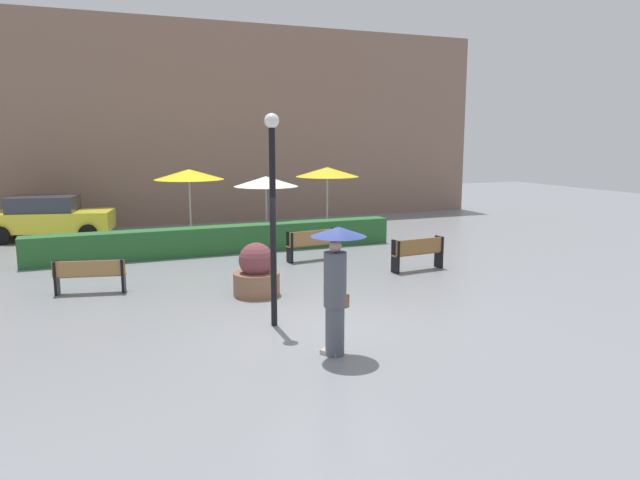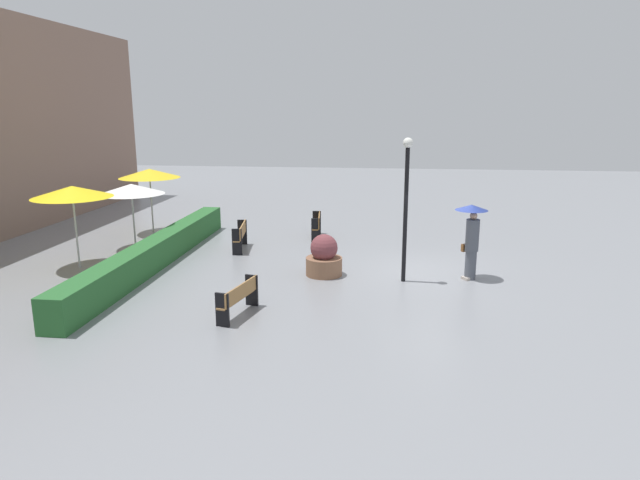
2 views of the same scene
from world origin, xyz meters
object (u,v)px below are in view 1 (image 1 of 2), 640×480
Objects in this scene: bench_far_left at (90,274)px; parked_car at (49,217)px; patio_umbrella_yellow at (189,174)px; bench_back_row at (313,242)px; pedestrian_with_umbrella at (336,275)px; patio_umbrella_yellow_far at (327,172)px; bench_far_right at (418,251)px; planter_pot at (256,273)px; patio_umbrella_white at (266,181)px; lamp_post at (273,199)px.

parked_car is at bearing 97.27° from bench_far_left.
patio_umbrella_yellow is 0.57× the size of parked_car.
pedestrian_with_umbrella is at bearing -109.03° from bench_back_row.
patio_umbrella_yellow is at bearing 177.04° from patio_umbrella_yellow_far.
bench_far_right is 1.32× the size of planter_pot.
bench_far_left is at bearing -119.89° from patio_umbrella_yellow.
patio_umbrella_yellow_far is at bearing 56.29° from planter_pot.
planter_pot is (-2.72, -3.24, -0.02)m from bench_back_row.
planter_pot is at bearing -109.22° from patio_umbrella_white.
lamp_post is (-0.33, -2.33, 1.95)m from planter_pot.
bench_far_right is at bearing 9.55° from planter_pot.
bench_far_right is at bearing -90.69° from patio_umbrella_yellow_far.
parked_car reaches higher than bench_far_left.
bench_far_left is 1.32× the size of planter_pot.
bench_far_left is 0.40× the size of lamp_post.
bench_far_left is 0.64× the size of patio_umbrella_yellow_far.
lamp_post reaches higher than bench_back_row.
patio_umbrella_white reaches higher than bench_far_left.
patio_umbrella_white reaches higher than planter_pot.
lamp_post is (-3.05, -5.57, 1.94)m from bench_back_row.
patio_umbrella_yellow is (-2.82, 4.42, 1.83)m from bench_back_row.
planter_pot is at bearing 91.93° from pedestrian_with_umbrella.
lamp_post is at bearing -70.98° from parked_car.
parked_car is (-9.61, 2.86, -1.54)m from patio_umbrella_yellow_far.
patio_umbrella_yellow is (-0.24, 11.89, 1.00)m from pedestrian_with_umbrella.
lamp_post is at bearing 103.98° from pedestrian_with_umbrella.
patio_umbrella_yellow_far is (5.27, 9.73, -0.12)m from lamp_post.
patio_umbrella_yellow is (-0.10, 7.66, 1.85)m from planter_pot.
planter_pot reaches higher than bench_far_left.
bench_far_right is at bearing -48.51° from bench_back_row.
bench_far_right is 6.83m from patio_umbrella_yellow_far.
patio_umbrella_white reaches higher than bench_back_row.
patio_umbrella_yellow_far is (4.80, 11.63, 0.99)m from pedestrian_with_umbrella.
patio_umbrella_white is 0.51× the size of parked_car.
parked_car is (-7.39, 7.02, 0.27)m from bench_back_row.
bench_far_right is at bearing -5.49° from bench_far_left.
bench_far_right is 0.71× the size of patio_umbrella_white.
bench_far_left is 7.21m from patio_umbrella_yellow.
patio_umbrella_yellow is 1.12× the size of patio_umbrella_white.
pedestrian_with_umbrella is 4.31m from planter_pot.
bench_far_right is 6.37m from lamp_post.
patio_umbrella_white is (-0.28, 3.76, 1.57)m from bench_back_row.
patio_umbrella_white is (2.44, 7.00, 1.58)m from planter_pot.
bench_far_left is 8.22m from patio_umbrella_white.
bench_far_left is 0.75× the size of pedestrian_with_umbrella.
parked_car is (-4.81, 14.49, -0.56)m from pedestrian_with_umbrella.
patio_umbrella_yellow_far reaches higher than pedestrian_with_umbrella.
bench_back_row is 0.38× the size of parked_car.
bench_far_left is 10.45m from patio_umbrella_yellow_far.
bench_back_row is 6.49m from bench_far_left.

